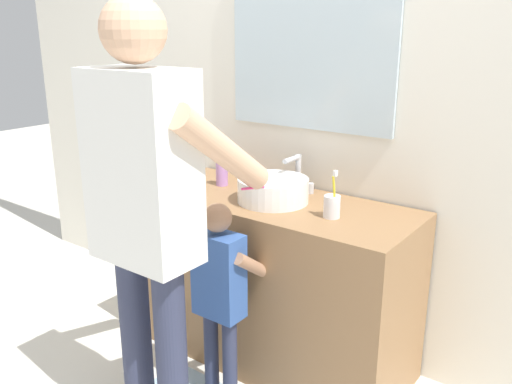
% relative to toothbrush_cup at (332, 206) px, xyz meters
% --- Properties ---
extents(back_wall, '(4.40, 0.10, 2.70)m').
position_rel_toothbrush_cup_xyz_m(back_wall, '(-0.32, 0.37, 0.48)').
color(back_wall, silver).
rests_on(back_wall, ground).
extents(vanity_cabinet, '(1.32, 0.54, 0.82)m').
position_rel_toothbrush_cup_xyz_m(vanity_cabinet, '(-0.32, 0.05, -0.46)').
color(vanity_cabinet, olive).
rests_on(vanity_cabinet, ground).
extents(sink_basin, '(0.33, 0.33, 0.11)m').
position_rel_toothbrush_cup_xyz_m(sink_basin, '(-0.32, 0.03, 0.01)').
color(sink_basin, white).
rests_on(sink_basin, vanity_cabinet).
extents(faucet, '(0.18, 0.14, 0.18)m').
position_rel_toothbrush_cup_xyz_m(faucet, '(-0.32, 0.23, 0.03)').
color(faucet, '#B7BABF').
rests_on(faucet, vanity_cabinet).
extents(toothbrush_cup, '(0.07, 0.07, 0.21)m').
position_rel_toothbrush_cup_xyz_m(toothbrush_cup, '(0.00, 0.00, 0.00)').
color(toothbrush_cup, silver).
rests_on(toothbrush_cup, vanity_cabinet).
extents(soap_bottle, '(0.06, 0.06, 0.16)m').
position_rel_toothbrush_cup_xyz_m(soap_bottle, '(-0.68, 0.10, 0.02)').
color(soap_bottle, '#B27FC6').
rests_on(soap_bottle, vanity_cabinet).
extents(child_toddler, '(0.28, 0.28, 0.92)m').
position_rel_toothbrush_cup_xyz_m(child_toddler, '(-0.32, -0.35, -0.33)').
color(child_toddler, '#2D334C').
rests_on(child_toddler, ground).
extents(adult_parent, '(0.52, 0.55, 1.69)m').
position_rel_toothbrush_cup_xyz_m(adult_parent, '(-0.38, -0.67, 0.14)').
color(adult_parent, '#2D334C').
rests_on(adult_parent, ground).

